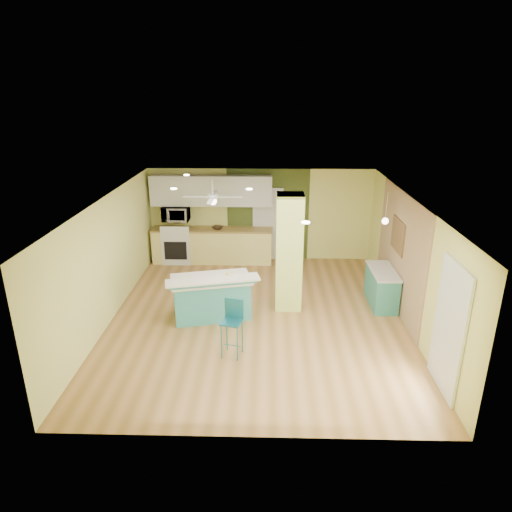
{
  "coord_description": "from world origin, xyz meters",
  "views": [
    {
      "loc": [
        0.2,
        -8.49,
        4.5
      ],
      "look_at": [
        -0.04,
        0.4,
        1.2
      ],
      "focal_mm": 32.0,
      "sensor_mm": 36.0,
      "label": 1
    }
  ],
  "objects_px": {
    "bar_stool": "(233,318)",
    "canister": "(229,277)",
    "side_counter": "(382,287)",
    "peninsula": "(212,296)",
    "fruit_bowl": "(218,228)"
  },
  "relations": [
    {
      "from": "side_counter",
      "to": "fruit_bowl",
      "type": "bearing_deg",
      "value": 147.01
    },
    {
      "from": "canister",
      "to": "peninsula",
      "type": "bearing_deg",
      "value": 168.19
    },
    {
      "from": "peninsula",
      "to": "bar_stool",
      "type": "relative_size",
      "value": 1.82
    },
    {
      "from": "fruit_bowl",
      "to": "peninsula",
      "type": "bearing_deg",
      "value": -86.38
    },
    {
      "from": "peninsula",
      "to": "fruit_bowl",
      "type": "height_order",
      "value": "fruit_bowl"
    },
    {
      "from": "bar_stool",
      "to": "side_counter",
      "type": "xyz_separation_m",
      "value": [
        3.1,
        2.08,
        -0.3
      ]
    },
    {
      "from": "side_counter",
      "to": "canister",
      "type": "height_order",
      "value": "canister"
    },
    {
      "from": "bar_stool",
      "to": "side_counter",
      "type": "height_order",
      "value": "bar_stool"
    },
    {
      "from": "side_counter",
      "to": "fruit_bowl",
      "type": "xyz_separation_m",
      "value": [
        -3.84,
        2.5,
        0.57
      ]
    },
    {
      "from": "peninsula",
      "to": "bar_stool",
      "type": "xyz_separation_m",
      "value": [
        0.55,
        -1.4,
        0.25
      ]
    },
    {
      "from": "side_counter",
      "to": "fruit_bowl",
      "type": "distance_m",
      "value": 4.62
    },
    {
      "from": "side_counter",
      "to": "bar_stool",
      "type": "bearing_deg",
      "value": -146.08
    },
    {
      "from": "peninsula",
      "to": "canister",
      "type": "distance_m",
      "value": 0.61
    },
    {
      "from": "peninsula",
      "to": "fruit_bowl",
      "type": "bearing_deg",
      "value": 80.04
    },
    {
      "from": "bar_stool",
      "to": "canister",
      "type": "distance_m",
      "value": 1.36
    }
  ]
}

